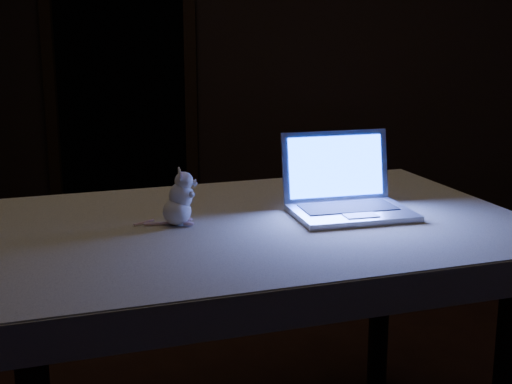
# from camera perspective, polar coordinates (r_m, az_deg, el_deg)

# --- Properties ---
(back_wall) EXTENTS (4.50, 0.04, 2.60)m
(back_wall) POSITION_cam_1_polar(r_m,az_deg,el_deg) (4.97, 2.06, 12.54)
(back_wall) COLOR black
(back_wall) RESTS_ON ground
(doorway) EXTENTS (1.06, 0.36, 2.13)m
(doorway) POSITION_cam_1_polar(r_m,az_deg,el_deg) (5.17, -10.41, 9.76)
(doorway) COLOR black
(doorway) RESTS_ON back_wall
(table) EXTENTS (1.74, 1.49, 0.79)m
(table) POSITION_cam_1_polar(r_m,az_deg,el_deg) (2.27, -0.38, -12.17)
(table) COLOR black
(table) RESTS_ON floor
(tablecloth) EXTENTS (1.86, 1.59, 0.09)m
(tablecloth) POSITION_cam_1_polar(r_m,az_deg,el_deg) (2.16, -1.05, -3.38)
(tablecloth) COLOR beige
(tablecloth) RESTS_ON table
(laptop) EXTENTS (0.43, 0.40, 0.23)m
(laptop) POSITION_cam_1_polar(r_m,az_deg,el_deg) (2.18, 7.47, 1.13)
(laptop) COLOR #AEAEB2
(laptop) RESTS_ON tablecloth
(plush_mouse) EXTENTS (0.15, 0.15, 0.16)m
(plush_mouse) POSITION_cam_1_polar(r_m,az_deg,el_deg) (2.09, -6.13, -0.39)
(plush_mouse) COLOR white
(plush_mouse) RESTS_ON tablecloth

